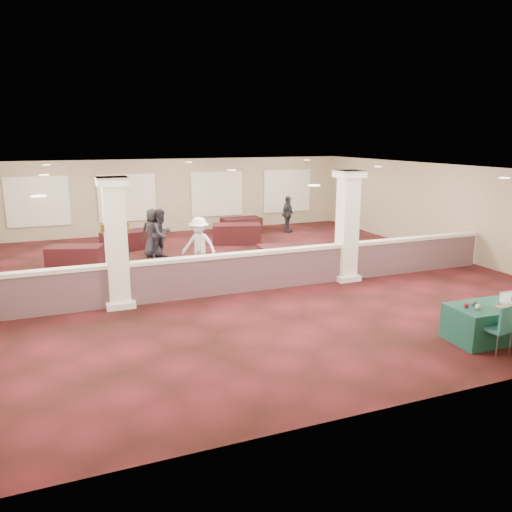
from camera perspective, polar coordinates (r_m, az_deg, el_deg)
name	(u,v)px	position (r m, az deg, el deg)	size (l,w,h in m)	color
ground	(233,277)	(15.11, -2.65, -2.38)	(16.00, 16.00, 0.00)	#491218
wall_back	(173,196)	(22.40, -9.43, 6.81)	(16.00, 0.04, 3.20)	gray
wall_front	(406,309)	(7.84, 16.74, -5.83)	(16.00, 0.04, 3.20)	gray
wall_right	(447,210)	(18.89, 20.99, 4.90)	(0.04, 16.00, 3.20)	gray
ceiling	(232,170)	(14.56, -2.79, 9.83)	(16.00, 16.00, 0.02)	white
partition_wall	(251,271)	(13.60, -0.61, -1.68)	(15.60, 0.28, 1.10)	#573B43
column_left	(116,242)	(12.56, -15.71, 1.56)	(0.72, 0.72, 3.20)	white
column_right	(347,225)	(14.68, 10.39, 3.51)	(0.72, 0.72, 3.20)	white
sconce_left	(103,228)	(12.47, -17.09, 3.09)	(0.12, 0.12, 0.18)	brown
sconce_right	(127,226)	(12.52, -14.54, 3.29)	(0.12, 0.12, 0.18)	brown
near_table	(494,322)	(11.57, 25.52, -6.79)	(1.94, 0.97, 0.75)	#0F382B
conf_chair_side	(500,325)	(10.78, 26.15, -7.04)	(0.57, 0.57, 1.01)	#205C60
far_table_front_left	(75,257)	(17.18, -19.95, -0.06)	(1.70, 0.85, 0.69)	black
far_table_front_center	(289,257)	(16.01, 3.76, -0.07)	(1.88, 0.94, 0.76)	black
far_table_front_right	(303,256)	(16.23, 5.36, -0.01)	(1.75, 0.88, 0.71)	black
far_table_back_left	(126,241)	(19.20, -14.61, 1.69)	(1.73, 0.87, 0.70)	black
far_table_back_center	(237,234)	(19.81, -2.23, 2.57)	(1.89, 0.94, 0.77)	black
far_table_back_right	(241,226)	(21.87, -1.69, 3.50)	(1.70, 0.85, 0.69)	black
attendee_a	(162,234)	(17.55, -10.74, 2.51)	(0.82, 0.46, 1.72)	black
attendee_b	(199,245)	(15.44, -6.52, 1.23)	(1.11, 0.51, 1.74)	silver
attendee_c	(288,214)	(22.09, 3.63, 4.79)	(0.94, 0.45, 1.61)	black
attendee_d	(153,233)	(17.81, -11.70, 2.60)	(0.84, 0.45, 1.71)	black
laptop_base	(509,303)	(11.63, 26.96, -4.85)	(0.34, 0.23, 0.02)	silver
laptop_screen	(505,296)	(11.67, 26.61, -4.13)	(0.34, 0.01, 0.22)	silver
screen_glow	(506,297)	(11.67, 26.63, -4.21)	(0.31, 0.00, 0.19)	silver
knitting	(508,308)	(11.32, 26.81, -5.28)	(0.41, 0.31, 0.03)	#A9681B
yarn_cream	(478,307)	(10.98, 24.04, -5.32)	(0.11, 0.11, 0.11)	beige
yarn_red	(466,305)	(10.99, 22.91, -5.23)	(0.10, 0.10, 0.10)	maroon
yarn_grey	(474,303)	(11.20, 23.63, -4.93)	(0.11, 0.11, 0.11)	#434347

